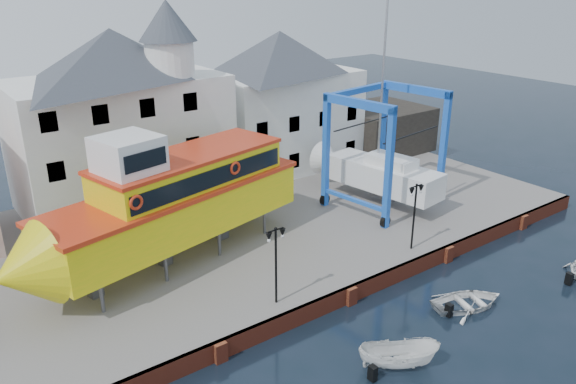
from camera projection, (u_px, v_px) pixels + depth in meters
ground at (350, 304)px, 30.12m from camera, size 140.00×140.00×0.00m
hardstanding at (241, 226)px, 38.18m from camera, size 44.00×22.00×1.00m
quay_wall at (349, 295)px, 30.01m from camera, size 44.00×0.47×1.00m
building_white_main at (121, 116)px, 38.53m from camera, size 14.00×8.30×14.00m
building_white_right at (280, 100)px, 46.90m from camera, size 12.00×8.00×11.20m
shed_dark at (380, 128)px, 52.23m from camera, size 8.00×7.00×4.00m
lamp_post_left at (276, 246)px, 27.28m from camera, size 1.12×0.32×4.20m
lamp_post_right at (415, 200)px, 32.79m from camera, size 1.12×0.32×4.20m
tour_boat at (161, 204)px, 30.81m from camera, size 18.73×8.38×7.94m
travel_lift at (373, 166)px, 40.33m from camera, size 7.98×10.55×15.54m
motorboat_a at (398, 366)px, 25.35m from camera, size 3.81×3.21×1.42m
motorboat_b at (468, 306)px, 29.88m from camera, size 4.68×3.95×0.83m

